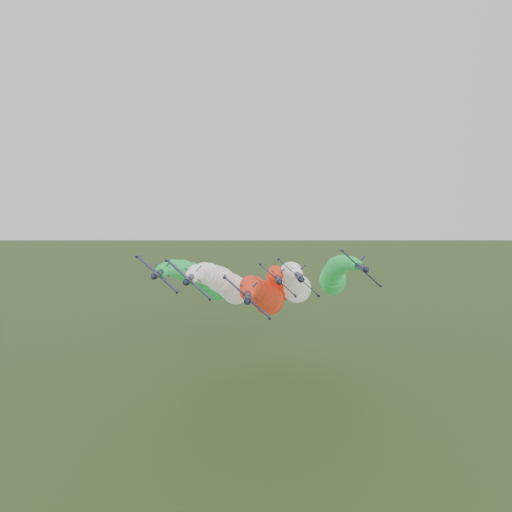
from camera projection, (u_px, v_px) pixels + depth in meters
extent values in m
plane|color=#3D5626|center=(244.00, 496.00, 102.58)|extent=(3000.00, 3000.00, 0.00)
cylinder|color=black|center=(248.00, 296.00, 89.84)|extent=(1.76, 10.19, 1.76)
cone|color=black|center=(247.00, 302.00, 83.86)|extent=(1.60, 2.04, 1.60)
cone|color=black|center=(248.00, 291.00, 95.36)|extent=(1.60, 1.02, 1.60)
ellipsoid|color=black|center=(249.00, 296.00, 87.56)|extent=(1.14, 2.13, 1.13)
cube|color=black|center=(247.00, 297.00, 89.62)|extent=(8.12, 2.15, 7.43)
cylinder|color=black|center=(225.00, 277.00, 89.25)|extent=(0.70, 2.94, 0.70)
cylinder|color=black|center=(269.00, 317.00, 90.00)|extent=(0.70, 2.94, 0.70)
cube|color=black|center=(252.00, 287.00, 94.05)|extent=(1.87, 1.70, 2.03)
cube|color=black|center=(248.00, 292.00, 94.11)|extent=(3.25, 1.25, 2.99)
sphere|color=red|center=(248.00, 293.00, 93.79)|extent=(3.03, 3.03, 3.03)
sphere|color=red|center=(248.00, 290.00, 97.11)|extent=(3.03, 3.03, 3.03)
sphere|color=red|center=(248.00, 289.00, 100.44)|extent=(2.96, 2.96, 2.96)
sphere|color=red|center=(249.00, 288.00, 103.79)|extent=(3.23, 3.23, 3.23)
sphere|color=red|center=(249.00, 287.00, 107.13)|extent=(3.97, 3.97, 3.97)
sphere|color=red|center=(250.00, 287.00, 110.49)|extent=(4.29, 4.29, 4.29)
sphere|color=red|center=(251.00, 287.00, 113.85)|extent=(5.12, 5.12, 5.12)
sphere|color=red|center=(251.00, 287.00, 117.21)|extent=(4.41, 4.41, 4.41)
sphere|color=red|center=(252.00, 287.00, 120.58)|extent=(5.13, 5.13, 5.13)
sphere|color=red|center=(253.00, 287.00, 123.95)|extent=(5.00, 5.00, 5.00)
sphere|color=red|center=(254.00, 288.00, 127.33)|extent=(6.07, 6.07, 6.07)
sphere|color=red|center=(255.00, 289.00, 130.71)|extent=(6.01, 6.01, 6.01)
sphere|color=red|center=(257.00, 290.00, 134.10)|extent=(5.85, 5.85, 5.85)
sphere|color=red|center=(258.00, 290.00, 137.49)|extent=(5.96, 5.96, 5.96)
sphere|color=red|center=(259.00, 291.00, 140.88)|extent=(6.11, 6.11, 6.11)
sphere|color=red|center=(260.00, 293.00, 144.28)|extent=(6.84, 6.84, 6.84)
sphere|color=red|center=(262.00, 294.00, 147.68)|extent=(8.03, 8.03, 8.03)
sphere|color=red|center=(263.00, 295.00, 151.08)|extent=(8.76, 8.76, 8.76)
sphere|color=red|center=(265.00, 296.00, 154.49)|extent=(8.72, 8.72, 8.72)
sphere|color=red|center=(266.00, 298.00, 157.90)|extent=(9.14, 9.14, 9.14)
sphere|color=red|center=(268.00, 299.00, 161.31)|extent=(8.31, 8.31, 8.31)
sphere|color=red|center=(269.00, 300.00, 164.73)|extent=(9.84, 9.84, 9.84)
cylinder|color=black|center=(190.00, 278.00, 95.15)|extent=(1.76, 10.19, 1.76)
cone|color=black|center=(186.00, 283.00, 89.17)|extent=(1.60, 2.04, 1.60)
cone|color=black|center=(193.00, 275.00, 100.67)|extent=(1.60, 1.02, 1.60)
ellipsoid|color=black|center=(190.00, 278.00, 92.86)|extent=(1.14, 2.13, 1.13)
cube|color=black|center=(189.00, 279.00, 94.93)|extent=(8.12, 2.15, 7.43)
cylinder|color=black|center=(168.00, 260.00, 94.55)|extent=(0.70, 2.94, 0.70)
cylinder|color=black|center=(210.00, 298.00, 95.30)|extent=(0.70, 2.94, 0.70)
cube|color=black|center=(197.00, 271.00, 99.35)|extent=(1.87, 1.70, 2.03)
cube|color=black|center=(193.00, 275.00, 99.42)|extent=(3.25, 1.25, 2.99)
sphere|color=white|center=(192.00, 276.00, 99.09)|extent=(2.81, 2.81, 2.81)
sphere|color=white|center=(194.00, 274.00, 102.42)|extent=(2.96, 2.96, 2.96)
sphere|color=white|center=(196.00, 273.00, 105.75)|extent=(3.68, 3.68, 3.68)
sphere|color=white|center=(198.00, 273.00, 109.09)|extent=(3.73, 3.73, 3.73)
sphere|color=white|center=(200.00, 272.00, 112.44)|extent=(3.96, 3.96, 3.96)
sphere|color=white|center=(202.00, 273.00, 115.79)|extent=(4.19, 4.19, 4.19)
sphere|color=white|center=(204.00, 273.00, 119.15)|extent=(5.12, 5.12, 5.12)
sphere|color=white|center=(206.00, 273.00, 122.52)|extent=(4.88, 4.88, 4.88)
sphere|color=white|center=(208.00, 274.00, 125.89)|extent=(5.72, 5.72, 5.72)
sphere|color=white|center=(210.00, 275.00, 129.26)|extent=(4.97, 4.97, 4.97)
sphere|color=white|center=(213.00, 276.00, 132.64)|extent=(5.65, 5.65, 5.65)
sphere|color=white|center=(215.00, 277.00, 136.02)|extent=(6.42, 6.42, 6.42)
sphere|color=white|center=(217.00, 278.00, 139.41)|extent=(5.77, 5.77, 5.77)
sphere|color=white|center=(219.00, 279.00, 142.80)|extent=(7.32, 7.32, 7.32)
sphere|color=white|center=(221.00, 280.00, 146.19)|extent=(7.61, 7.61, 7.61)
sphere|color=white|center=(223.00, 281.00, 149.59)|extent=(7.69, 7.69, 7.69)
sphere|color=white|center=(225.00, 283.00, 152.99)|extent=(6.62, 6.62, 6.62)
sphere|color=white|center=(227.00, 284.00, 156.39)|extent=(7.61, 7.61, 7.61)
sphere|color=white|center=(230.00, 286.00, 159.80)|extent=(8.33, 8.33, 8.33)
sphere|color=white|center=(232.00, 287.00, 163.21)|extent=(8.89, 8.89, 8.89)
sphere|color=white|center=(234.00, 289.00, 166.62)|extent=(8.91, 8.91, 8.91)
sphere|color=white|center=(236.00, 290.00, 170.04)|extent=(9.56, 9.56, 9.56)
cylinder|color=black|center=(299.00, 276.00, 100.19)|extent=(1.76, 10.19, 1.76)
cone|color=black|center=(302.00, 280.00, 94.22)|extent=(1.60, 2.04, 1.60)
cone|color=black|center=(296.00, 273.00, 105.72)|extent=(1.60, 1.02, 1.60)
ellipsoid|color=black|center=(301.00, 276.00, 97.91)|extent=(1.14, 2.13, 1.13)
cube|color=black|center=(298.00, 277.00, 99.98)|extent=(8.12, 2.15, 7.43)
cylinder|color=black|center=(278.00, 259.00, 99.60)|extent=(0.70, 2.94, 0.70)
cylinder|color=black|center=(318.00, 295.00, 100.35)|extent=(0.70, 2.94, 0.70)
cube|color=black|center=(301.00, 269.00, 104.40)|extent=(1.87, 1.70, 2.03)
cube|color=black|center=(297.00, 273.00, 104.47)|extent=(3.25, 1.25, 2.99)
sphere|color=white|center=(297.00, 274.00, 104.14)|extent=(2.62, 2.62, 2.62)
sphere|color=white|center=(295.00, 272.00, 107.46)|extent=(2.63, 2.63, 2.63)
sphere|color=white|center=(294.00, 271.00, 110.80)|extent=(3.53, 3.53, 3.53)
sphere|color=white|center=(293.00, 271.00, 114.14)|extent=(3.86, 3.86, 3.86)
sphere|color=white|center=(292.00, 271.00, 117.49)|extent=(3.85, 3.85, 3.85)
sphere|color=white|center=(292.00, 271.00, 120.84)|extent=(4.07, 4.07, 4.07)
sphere|color=white|center=(291.00, 271.00, 124.20)|extent=(4.59, 4.59, 4.59)
sphere|color=white|center=(291.00, 272.00, 127.57)|extent=(4.58, 4.58, 4.58)
sphere|color=white|center=(291.00, 272.00, 130.93)|extent=(5.10, 5.10, 5.10)
sphere|color=white|center=(291.00, 273.00, 134.31)|extent=(6.11, 6.11, 6.11)
sphere|color=white|center=(291.00, 274.00, 137.69)|extent=(5.20, 5.20, 5.20)
sphere|color=white|center=(291.00, 275.00, 141.07)|extent=(5.29, 5.29, 5.29)
sphere|color=white|center=(291.00, 276.00, 144.45)|extent=(6.13, 6.13, 6.13)
sphere|color=white|center=(292.00, 277.00, 147.84)|extent=(6.06, 6.06, 6.06)
sphere|color=white|center=(292.00, 278.00, 151.24)|extent=(6.96, 6.96, 6.96)
sphere|color=white|center=(293.00, 280.00, 154.63)|extent=(6.90, 6.90, 6.90)
sphere|color=white|center=(293.00, 281.00, 158.03)|extent=(7.07, 7.07, 7.07)
sphere|color=white|center=(294.00, 283.00, 161.44)|extent=(7.90, 7.90, 7.90)
sphere|color=white|center=(294.00, 284.00, 164.84)|extent=(7.48, 7.48, 7.48)
sphere|color=white|center=(295.00, 285.00, 168.25)|extent=(8.78, 8.78, 8.78)
sphere|color=white|center=(296.00, 287.00, 171.67)|extent=(7.76, 7.76, 7.76)
sphere|color=white|center=(297.00, 289.00, 175.08)|extent=(10.12, 10.12, 10.12)
cylinder|color=black|center=(159.00, 273.00, 102.75)|extent=(1.76, 10.19, 1.76)
cone|color=black|center=(153.00, 277.00, 96.78)|extent=(1.60, 2.04, 1.60)
cone|color=black|center=(163.00, 270.00, 108.28)|extent=(1.60, 1.02, 1.60)
ellipsoid|color=black|center=(158.00, 273.00, 100.47)|extent=(1.14, 2.13, 1.13)
cube|color=black|center=(158.00, 274.00, 102.54)|extent=(8.12, 2.15, 7.43)
cylinder|color=black|center=(138.00, 256.00, 102.16)|extent=(0.70, 2.94, 0.70)
cylinder|color=black|center=(178.00, 292.00, 102.91)|extent=(0.70, 2.94, 0.70)
cube|color=black|center=(166.00, 266.00, 106.96)|extent=(1.87, 1.70, 2.03)
cube|color=black|center=(163.00, 270.00, 107.03)|extent=(3.25, 1.25, 2.99)
sphere|color=green|center=(162.00, 271.00, 106.70)|extent=(2.96, 2.96, 2.96)
sphere|color=green|center=(165.00, 270.00, 110.02)|extent=(3.01, 3.01, 3.01)
sphere|color=green|center=(167.00, 269.00, 113.36)|extent=(3.46, 3.46, 3.46)
sphere|color=green|center=(170.00, 268.00, 116.70)|extent=(3.61, 3.61, 3.61)
sphere|color=green|center=(173.00, 268.00, 120.05)|extent=(4.43, 4.43, 4.43)
sphere|color=green|center=(176.00, 269.00, 123.40)|extent=(3.90, 3.90, 3.90)
sphere|color=green|center=(178.00, 269.00, 126.76)|extent=(4.77, 4.77, 4.77)
sphere|color=green|center=(181.00, 269.00, 130.12)|extent=(4.82, 4.82, 4.82)
sphere|color=green|center=(183.00, 270.00, 133.49)|extent=(5.62, 5.62, 5.62)
sphere|color=green|center=(186.00, 271.00, 136.87)|extent=(4.88, 4.88, 4.88)
sphere|color=green|center=(189.00, 272.00, 140.24)|extent=(5.06, 5.06, 5.06)
sphere|color=green|center=(191.00, 273.00, 143.63)|extent=(6.01, 6.01, 6.01)
sphere|color=green|center=(194.00, 274.00, 147.01)|extent=(6.64, 6.64, 6.64)
sphere|color=green|center=(196.00, 275.00, 150.40)|extent=(6.30, 6.30, 6.30)
sphere|color=green|center=(199.00, 277.00, 153.79)|extent=(6.01, 6.01, 6.01)
sphere|color=green|center=(201.00, 278.00, 157.19)|extent=(6.52, 6.52, 6.52)
sphere|color=green|center=(204.00, 279.00, 160.59)|extent=(7.12, 7.12, 7.12)
sphere|color=green|center=(206.00, 281.00, 164.00)|extent=(7.57, 7.57, 7.57)
sphere|color=green|center=(209.00, 282.00, 167.40)|extent=(9.02, 9.02, 9.02)
sphere|color=green|center=(211.00, 284.00, 170.81)|extent=(8.78, 8.78, 8.78)
sphere|color=green|center=(214.00, 285.00, 174.23)|extent=(9.91, 9.91, 9.91)
sphere|color=green|center=(216.00, 287.00, 177.64)|extent=(9.71, 9.71, 9.71)
cylinder|color=black|center=(360.00, 267.00, 103.86)|extent=(1.76, 10.19, 1.76)
cone|color=black|center=(367.00, 270.00, 97.88)|extent=(1.60, 2.04, 1.60)
cone|color=black|center=(355.00, 264.00, 109.38)|extent=(1.60, 1.02, 1.60)
ellipsoid|color=black|center=(364.00, 267.00, 101.57)|extent=(1.14, 2.13, 1.13)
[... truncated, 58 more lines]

